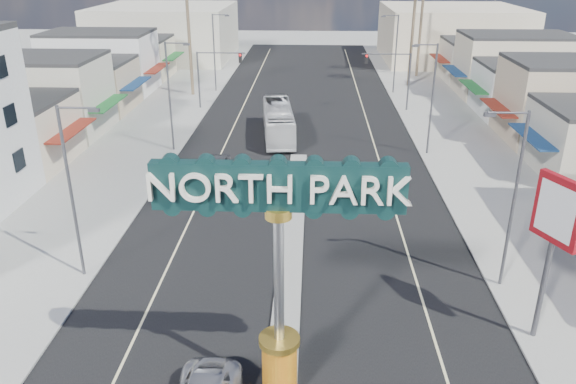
# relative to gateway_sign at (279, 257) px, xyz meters

# --- Properties ---
(ground) EXTENTS (160.00, 160.00, 0.00)m
(ground) POSITION_rel_gateway_sign_xyz_m (0.00, 28.02, -5.93)
(ground) COLOR gray
(ground) RESTS_ON ground
(road) EXTENTS (20.00, 120.00, 0.01)m
(road) POSITION_rel_gateway_sign_xyz_m (0.00, 28.02, -5.92)
(road) COLOR black
(road) RESTS_ON ground
(median_island) EXTENTS (1.30, 30.00, 0.16)m
(median_island) POSITION_rel_gateway_sign_xyz_m (0.00, 12.02, -5.85)
(median_island) COLOR gray
(median_island) RESTS_ON ground
(sidewalk_left) EXTENTS (8.00, 120.00, 0.12)m
(sidewalk_left) POSITION_rel_gateway_sign_xyz_m (-14.00, 28.02, -5.87)
(sidewalk_left) COLOR gray
(sidewalk_left) RESTS_ON ground
(sidewalk_right) EXTENTS (8.00, 120.00, 0.12)m
(sidewalk_right) POSITION_rel_gateway_sign_xyz_m (14.00, 28.02, -5.87)
(sidewalk_right) COLOR gray
(sidewalk_right) RESTS_ON ground
(storefront_row_left) EXTENTS (12.00, 42.00, 6.00)m
(storefront_row_left) POSITION_rel_gateway_sign_xyz_m (-24.00, 41.02, -2.93)
(storefront_row_left) COLOR beige
(storefront_row_left) RESTS_ON ground
(storefront_row_right) EXTENTS (12.00, 42.00, 6.00)m
(storefront_row_right) POSITION_rel_gateway_sign_xyz_m (24.00, 41.02, -2.93)
(storefront_row_right) COLOR #B7B29E
(storefront_row_right) RESTS_ON ground
(backdrop_far_left) EXTENTS (20.00, 20.00, 8.00)m
(backdrop_far_left) POSITION_rel_gateway_sign_xyz_m (-22.00, 73.02, -1.93)
(backdrop_far_left) COLOR #B7B29E
(backdrop_far_left) RESTS_ON ground
(backdrop_far_right) EXTENTS (20.00, 20.00, 8.00)m
(backdrop_far_right) POSITION_rel_gateway_sign_xyz_m (22.00, 73.02, -1.93)
(backdrop_far_right) COLOR beige
(backdrop_far_right) RESTS_ON ground
(gateway_sign) EXTENTS (8.20, 1.50, 9.15)m
(gateway_sign) POSITION_rel_gateway_sign_xyz_m (0.00, 0.00, 0.00)
(gateway_sign) COLOR #D85E10
(gateway_sign) RESTS_ON median_island
(traffic_signal_left) EXTENTS (5.09, 0.45, 6.00)m
(traffic_signal_left) POSITION_rel_gateway_sign_xyz_m (-9.18, 42.02, -1.65)
(traffic_signal_left) COLOR #47474C
(traffic_signal_left) RESTS_ON ground
(traffic_signal_right) EXTENTS (5.09, 0.45, 6.00)m
(traffic_signal_right) POSITION_rel_gateway_sign_xyz_m (9.18, 42.02, -1.65)
(traffic_signal_right) COLOR #47474C
(traffic_signal_right) RESTS_ON ground
(streetlight_l_near) EXTENTS (2.03, 0.22, 9.00)m
(streetlight_l_near) POSITION_rel_gateway_sign_xyz_m (-10.43, 8.02, -0.86)
(streetlight_l_near) COLOR #47474C
(streetlight_l_near) RESTS_ON ground
(streetlight_l_mid) EXTENTS (2.03, 0.22, 9.00)m
(streetlight_l_mid) POSITION_rel_gateway_sign_xyz_m (-10.43, 28.02, -0.86)
(streetlight_l_mid) COLOR #47474C
(streetlight_l_mid) RESTS_ON ground
(streetlight_l_far) EXTENTS (2.03, 0.22, 9.00)m
(streetlight_l_far) POSITION_rel_gateway_sign_xyz_m (-10.43, 50.02, -0.86)
(streetlight_l_far) COLOR #47474C
(streetlight_l_far) RESTS_ON ground
(streetlight_r_near) EXTENTS (2.03, 0.22, 9.00)m
(streetlight_r_near) POSITION_rel_gateway_sign_xyz_m (10.43, 8.02, -0.86)
(streetlight_r_near) COLOR #47474C
(streetlight_r_near) RESTS_ON ground
(streetlight_r_mid) EXTENTS (2.03, 0.22, 9.00)m
(streetlight_r_mid) POSITION_rel_gateway_sign_xyz_m (10.43, 28.02, -0.86)
(streetlight_r_mid) COLOR #47474C
(streetlight_r_mid) RESTS_ON ground
(streetlight_r_far) EXTENTS (2.03, 0.22, 9.00)m
(streetlight_r_far) POSITION_rel_gateway_sign_xyz_m (10.43, 50.02, -0.86)
(streetlight_r_far) COLOR #47474C
(streetlight_r_far) RESTS_ON ground
(car_parked_left) EXTENTS (1.98, 4.84, 1.65)m
(car_parked_left) POSITION_rel_gateway_sign_xyz_m (-5.95, 21.61, -5.11)
(car_parked_left) COLOR slate
(car_parked_left) RESTS_ON ground
(city_bus) EXTENTS (3.57, 10.68, 2.92)m
(city_bus) POSITION_rel_gateway_sign_xyz_m (-2.00, 32.26, -4.47)
(city_bus) COLOR silver
(city_bus) RESTS_ON ground
(bank_pylon_sign) EXTENTS (1.19, 2.21, 7.32)m
(bank_pylon_sign) POSITION_rel_gateway_sign_xyz_m (10.79, 3.91, -0.27)
(bank_pylon_sign) COLOR #47474C
(bank_pylon_sign) RESTS_ON sidewalk_right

